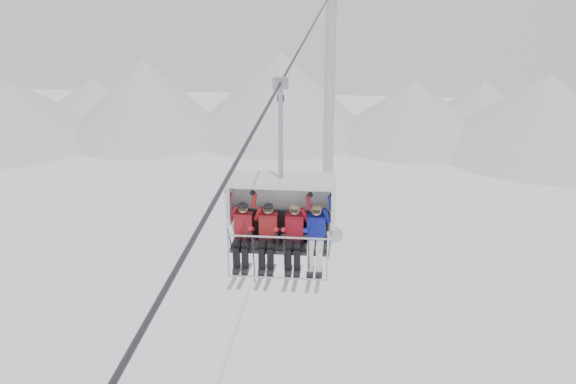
# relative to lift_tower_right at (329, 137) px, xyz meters

# --- Properties ---
(ridgeline) EXTENTS (72.00, 21.00, 7.00)m
(ridgeline) POSITION_rel_lift_tower_right_xyz_m (-1.58, 20.05, -2.94)
(ridgeline) COLOR silver
(ridgeline) RESTS_ON ground
(lift_tower_right) EXTENTS (2.00, 1.80, 13.48)m
(lift_tower_right) POSITION_rel_lift_tower_right_xyz_m (0.00, 0.00, 0.00)
(lift_tower_right) COLOR #ACAFB4
(lift_tower_right) RESTS_ON ground
(haul_cable) EXTENTS (0.06, 50.00, 0.06)m
(haul_cable) POSITION_rel_lift_tower_right_xyz_m (0.00, -22.00, 7.52)
(haul_cable) COLOR #323237
(haul_cable) RESTS_ON lift_tower_left
(chairlift_carrier) EXTENTS (2.21, 1.17, 3.98)m
(chairlift_carrier) POSITION_rel_lift_tower_right_xyz_m (0.00, -23.36, 4.86)
(chairlift_carrier) COLOR black
(chairlift_carrier) RESTS_ON haul_cable
(skier_far_left) EXTENTS (0.38, 1.69, 1.53)m
(skier_far_left) POSITION_rel_lift_tower_right_xyz_m (-0.78, -23.66, 4.40)
(skier_far_left) COLOR #A91C25
(skier_far_left) RESTS_ON chairlift_carrier
(skier_center_left) EXTENTS (0.38, 1.69, 1.53)m
(skier_center_left) POSITION_rel_lift_tower_right_xyz_m (-0.25, -23.66, 4.40)
(skier_center_left) COLOR #AD2022
(skier_center_left) RESTS_ON chairlift_carrier
(skier_center_right) EXTENTS (0.38, 1.69, 1.53)m
(skier_center_right) POSITION_rel_lift_tower_right_xyz_m (0.29, -23.66, 4.40)
(skier_center_right) COLOR #AB1525
(skier_center_right) RESTS_ON chairlift_carrier
(skier_far_right) EXTENTS (0.38, 1.69, 1.53)m
(skier_far_right) POSITION_rel_lift_tower_right_xyz_m (0.74, -23.66, 4.40)
(skier_far_right) COLOR #151D9A
(skier_far_right) RESTS_ON chairlift_carrier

